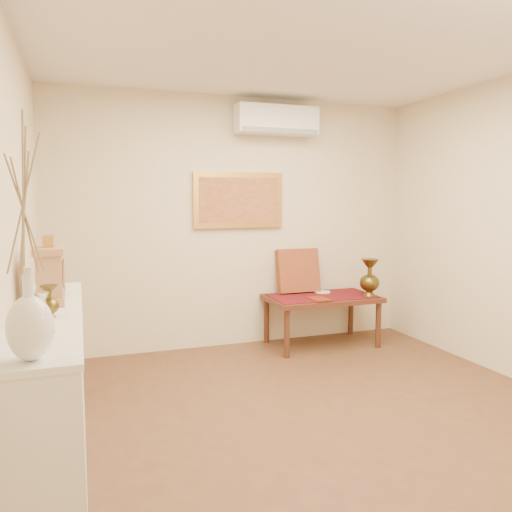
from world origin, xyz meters
name	(u,v)px	position (x,y,z in m)	size (l,w,h in m)	color
floor	(335,429)	(0.00, 0.00, 0.00)	(4.50, 4.50, 0.00)	brown
ceiling	(342,28)	(0.00, 0.00, 2.70)	(4.50, 4.50, 0.00)	silver
wall_back	(238,223)	(0.00, 2.25, 1.35)	(4.00, 0.02, 2.70)	beige
wall_left	(9,247)	(-2.00, 0.00, 1.35)	(0.02, 4.50, 2.70)	beige
white_vase	(26,242)	(-1.83, -0.89, 1.44)	(0.18, 0.18, 0.93)	white
candlestick	(44,313)	(-1.81, -0.48, 1.08)	(0.09, 0.09, 0.19)	silver
brass_urn_small	(49,297)	(-1.80, -0.16, 1.09)	(0.10, 0.10, 0.23)	brown
table_cloth	(322,296)	(0.85, 1.88, 0.55)	(1.14, 0.59, 0.01)	#5F0F16
brass_urn_tall	(370,273)	(1.35, 1.72, 0.80)	(0.22, 0.22, 0.49)	brown
plate	(323,292)	(0.94, 2.03, 0.56)	(0.18, 0.18, 0.01)	white
menu	(319,299)	(0.72, 1.69, 0.56)	(0.18, 0.25, 0.01)	maroon
cushion	(298,271)	(0.68, 2.15, 0.80)	(0.49, 0.10, 0.49)	maroon
display_ledge	(51,396)	(-1.82, 0.00, 0.49)	(0.37, 2.02, 0.98)	white
mantel_clock	(50,274)	(-1.81, 0.27, 1.15)	(0.17, 0.36, 0.41)	tan
wooden_chest	(52,275)	(-1.82, 0.58, 1.10)	(0.16, 0.21, 0.24)	tan
low_table	(322,302)	(0.85, 1.88, 0.48)	(1.20, 0.70, 0.55)	#4D2617
painting	(238,200)	(0.00, 2.22, 1.60)	(1.00, 0.06, 0.60)	#BA873B
ac_unit	(277,121)	(0.40, 2.12, 2.45)	(0.90, 0.25, 0.30)	white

